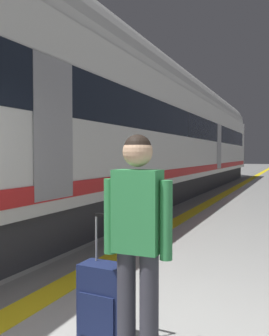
{
  "coord_description": "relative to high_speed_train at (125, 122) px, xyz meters",
  "views": [
    {
      "loc": [
        1.32,
        -1.95,
        1.53
      ],
      "look_at": [
        -1.43,
        4.3,
        1.28
      ],
      "focal_mm": 38.66,
      "sensor_mm": 36.0,
      "label": 1
    }
  ],
  "objects": [
    {
      "name": "high_speed_train",
      "position": [
        0.0,
        0.0,
        0.0
      ],
      "size": [
        2.94,
        35.63,
        4.97
      ],
      "color": "#38383D",
      "rests_on": "ground"
    },
    {
      "name": "traveller_foreground",
      "position": [
        3.56,
        -7.32,
        -1.53
      ],
      "size": [
        0.52,
        0.22,
        1.68
      ],
      "color": "#383842",
      "rests_on": "ground"
    },
    {
      "name": "safety_line_strip",
      "position": [
        2.14,
        2.26,
        -2.5
      ],
      "size": [
        0.36,
        80.0,
        0.01
      ],
      "primitive_type": "cube",
      "color": "yellow",
      "rests_on": "ground"
    },
    {
      "name": "rolling_suitcase_foreground",
      "position": [
        3.21,
        -7.19,
        -2.14
      ],
      "size": [
        0.39,
        0.25,
        1.05
      ],
      "color": "#19234C",
      "rests_on": "ground"
    },
    {
      "name": "tactile_edge_band",
      "position": [
        1.79,
        2.26,
        -2.5
      ],
      "size": [
        0.65,
        80.0,
        0.01
      ],
      "primitive_type": "cube",
      "color": "slate",
      "rests_on": "ground"
    }
  ]
}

